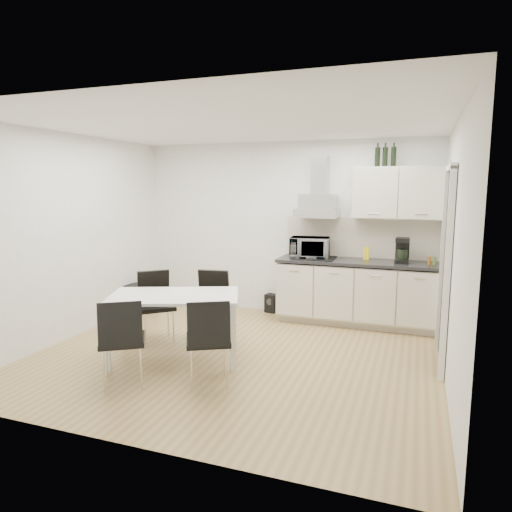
{
  "coord_description": "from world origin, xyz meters",
  "views": [
    {
      "loc": [
        1.92,
        -4.67,
        1.93
      ],
      "look_at": [
        0.08,
        0.48,
        1.1
      ],
      "focal_mm": 32.0,
      "sensor_mm": 36.0,
      "label": 1
    }
  ],
  "objects_px": {
    "kitchenette": "(360,266)",
    "floor_speaker": "(271,303)",
    "dining_table": "(174,302)",
    "guitar_amp": "(140,297)",
    "chair_near_left": "(122,341)",
    "chair_near_right": "(208,341)",
    "chair_far_left": "(157,308)",
    "chair_far_right": "(209,307)"
  },
  "relations": [
    {
      "from": "floor_speaker",
      "to": "kitchenette",
      "type": "bearing_deg",
      "value": 5.12
    },
    {
      "from": "dining_table",
      "to": "chair_near_left",
      "type": "relative_size",
      "value": 1.82
    },
    {
      "from": "dining_table",
      "to": "chair_near_left",
      "type": "distance_m",
      "value": 0.8
    },
    {
      "from": "kitchenette",
      "to": "chair_far_left",
      "type": "height_order",
      "value": "kitchenette"
    },
    {
      "from": "chair_far_right",
      "to": "chair_near_right",
      "type": "height_order",
      "value": "same"
    },
    {
      "from": "chair_far_left",
      "to": "chair_far_right",
      "type": "bearing_deg",
      "value": 160.39
    },
    {
      "from": "chair_near_right",
      "to": "chair_far_left",
      "type": "bearing_deg",
      "value": 113.27
    },
    {
      "from": "chair_near_left",
      "to": "chair_near_right",
      "type": "xyz_separation_m",
      "value": [
        0.78,
        0.29,
        0.0
      ]
    },
    {
      "from": "chair_far_right",
      "to": "chair_near_right",
      "type": "xyz_separation_m",
      "value": [
        0.54,
        -1.16,
        0.0
      ]
    },
    {
      "from": "dining_table",
      "to": "chair_far_left",
      "type": "xyz_separation_m",
      "value": [
        -0.52,
        0.45,
        -0.23
      ]
    },
    {
      "from": "chair_far_left",
      "to": "chair_far_right",
      "type": "xyz_separation_m",
      "value": [
        0.61,
        0.24,
        0.0
      ]
    },
    {
      "from": "kitchenette",
      "to": "guitar_amp",
      "type": "distance_m",
      "value": 3.39
    },
    {
      "from": "chair_far_right",
      "to": "guitar_amp",
      "type": "height_order",
      "value": "chair_far_right"
    },
    {
      "from": "dining_table",
      "to": "guitar_amp",
      "type": "relative_size",
      "value": 2.75
    },
    {
      "from": "dining_table",
      "to": "chair_near_right",
      "type": "bearing_deg",
      "value": -57.69
    },
    {
      "from": "chair_near_right",
      "to": "guitar_amp",
      "type": "xyz_separation_m",
      "value": [
        -2.16,
        2.05,
        -0.21
      ]
    },
    {
      "from": "chair_far_left",
      "to": "floor_speaker",
      "type": "bearing_deg",
      "value": -159.01
    },
    {
      "from": "kitchenette",
      "to": "chair_far_right",
      "type": "relative_size",
      "value": 2.86
    },
    {
      "from": "chair_far_left",
      "to": "floor_speaker",
      "type": "distance_m",
      "value": 2.04
    },
    {
      "from": "dining_table",
      "to": "chair_near_right",
      "type": "height_order",
      "value": "chair_near_right"
    },
    {
      "from": "floor_speaker",
      "to": "dining_table",
      "type": "bearing_deg",
      "value": -88.43
    },
    {
      "from": "floor_speaker",
      "to": "chair_far_right",
      "type": "bearing_deg",
      "value": -89.79
    },
    {
      "from": "chair_far_left",
      "to": "chair_near_left",
      "type": "distance_m",
      "value": 1.26
    },
    {
      "from": "chair_near_right",
      "to": "floor_speaker",
      "type": "distance_m",
      "value": 2.73
    },
    {
      "from": "chair_far_left",
      "to": "chair_near_left",
      "type": "xyz_separation_m",
      "value": [
        0.37,
        -1.21,
        0.0
      ]
    },
    {
      "from": "chair_near_right",
      "to": "floor_speaker",
      "type": "bearing_deg",
      "value": 66.43
    },
    {
      "from": "kitchenette",
      "to": "dining_table",
      "type": "distance_m",
      "value": 2.73
    },
    {
      "from": "kitchenette",
      "to": "floor_speaker",
      "type": "distance_m",
      "value": 1.53
    },
    {
      "from": "chair_near_right",
      "to": "chair_near_left",
      "type": "bearing_deg",
      "value": 172.11
    },
    {
      "from": "kitchenette",
      "to": "floor_speaker",
      "type": "relative_size",
      "value": 8.86
    },
    {
      "from": "kitchenette",
      "to": "chair_far_left",
      "type": "xyz_separation_m",
      "value": [
        -2.29,
        -1.62,
        -0.39
      ]
    },
    {
      "from": "guitar_amp",
      "to": "floor_speaker",
      "type": "height_order",
      "value": "guitar_amp"
    },
    {
      "from": "chair_far_left",
      "to": "chair_far_right",
      "type": "height_order",
      "value": "same"
    },
    {
      "from": "dining_table",
      "to": "floor_speaker",
      "type": "distance_m",
      "value": 2.34
    },
    {
      "from": "kitchenette",
      "to": "chair_far_right",
      "type": "xyz_separation_m",
      "value": [
        -1.68,
        -1.38,
        -0.39
      ]
    },
    {
      "from": "kitchenette",
      "to": "floor_speaker",
      "type": "height_order",
      "value": "kitchenette"
    },
    {
      "from": "chair_near_left",
      "to": "chair_near_right",
      "type": "relative_size",
      "value": 1.0
    },
    {
      "from": "kitchenette",
      "to": "chair_near_left",
      "type": "height_order",
      "value": "kitchenette"
    },
    {
      "from": "dining_table",
      "to": "chair_far_left",
      "type": "height_order",
      "value": "chair_far_left"
    },
    {
      "from": "kitchenette",
      "to": "chair_far_right",
      "type": "bearing_deg",
      "value": -140.69
    },
    {
      "from": "floor_speaker",
      "to": "chair_near_right",
      "type": "bearing_deg",
      "value": -73.34
    },
    {
      "from": "chair_far_right",
      "to": "guitar_amp",
      "type": "relative_size",
      "value": 1.51
    }
  ]
}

